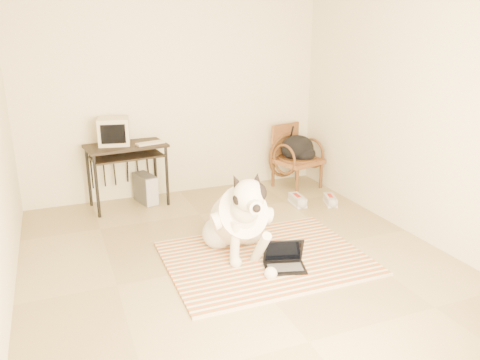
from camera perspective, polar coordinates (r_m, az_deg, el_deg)
floor at (r=4.60m, az=0.01°, el=-9.94°), size 4.50×4.50×0.00m
wall_back at (r=6.26m, az=-7.86°, el=10.40°), size 4.50×0.00×4.50m
wall_front at (r=2.29m, az=21.63°, el=-3.65°), size 4.50×0.00×4.50m
wall_right at (r=5.22m, az=21.02°, el=7.94°), size 0.00×4.50×4.50m
rug at (r=4.65m, az=3.12°, el=-9.47°), size 1.91×1.47×0.02m
dog at (r=4.58m, az=-0.19°, el=-4.76°), size 0.63×1.33×0.95m
laptop at (r=4.45m, az=5.43°, el=-9.77°), size 0.43×0.36×0.26m
computer_desk at (r=5.95m, az=-13.68°, el=3.13°), size 1.01×0.64×0.80m
crt_monitor at (r=5.95m, az=-15.14°, el=5.76°), size 0.42×0.40×0.33m
desk_keyboard at (r=5.90m, az=-10.89°, el=4.44°), size 0.37×0.21×0.02m
pc_tower at (r=6.16m, az=-11.43°, el=-1.04°), size 0.26×0.43×0.38m
rattan_chair at (r=6.65m, az=6.71°, el=2.88°), size 0.71×0.70×0.88m
backpack at (r=6.56m, az=7.16°, el=3.78°), size 0.48×0.42×0.35m
sneaker_left at (r=6.06m, az=7.02°, el=-2.48°), size 0.17×0.35×0.12m
sneaker_right at (r=6.14m, az=10.94°, el=-2.45°), size 0.22×0.33×0.11m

